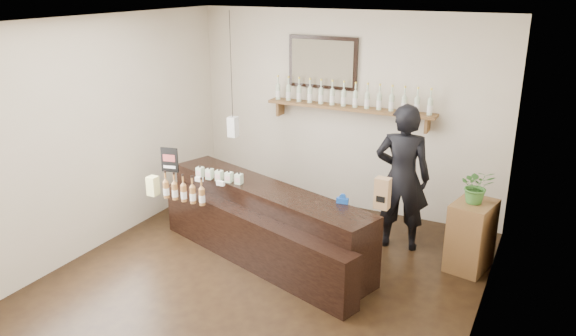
% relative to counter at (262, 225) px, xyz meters
% --- Properties ---
extents(ground, '(5.00, 5.00, 0.00)m').
position_rel_counter_xyz_m(ground, '(0.29, -0.59, -0.40)').
color(ground, black).
rests_on(ground, ground).
extents(room_shell, '(5.00, 5.00, 5.00)m').
position_rel_counter_xyz_m(room_shell, '(0.29, -0.59, 1.31)').
color(room_shell, beige).
rests_on(room_shell, ground).
extents(back_wall_decor, '(2.66, 0.96, 1.69)m').
position_rel_counter_xyz_m(back_wall_decor, '(0.15, 1.79, 1.36)').
color(back_wall_decor, brown).
rests_on(back_wall_decor, ground).
extents(counter, '(3.01, 1.72, 0.98)m').
position_rel_counter_xyz_m(counter, '(0.00, 0.00, 0.00)').
color(counter, black).
rests_on(counter, ground).
extents(promo_sign, '(0.23, 0.07, 0.32)m').
position_rel_counter_xyz_m(promo_sign, '(-1.37, 0.04, 0.60)').
color(promo_sign, black).
rests_on(promo_sign, counter).
extents(paper_bag, '(0.16, 0.13, 0.35)m').
position_rel_counter_xyz_m(paper_bag, '(1.42, 0.11, 0.62)').
color(paper_bag, '#A37F4F').
rests_on(paper_bag, counter).
extents(tape_dispenser, '(0.14, 0.06, 0.11)m').
position_rel_counter_xyz_m(tape_dispenser, '(0.99, 0.05, 0.49)').
color(tape_dispenser, '#1747A1').
rests_on(tape_dispenser, counter).
extents(side_cabinet, '(0.51, 0.63, 0.81)m').
position_rel_counter_xyz_m(side_cabinet, '(2.29, 0.79, 0.01)').
color(side_cabinet, brown).
rests_on(side_cabinet, ground).
extents(potted_plant, '(0.44, 0.42, 0.40)m').
position_rel_counter_xyz_m(potted_plant, '(2.29, 0.79, 0.62)').
color(potted_plant, '#3B712D').
rests_on(potted_plant, side_cabinet).
extents(shopkeeper, '(0.82, 0.61, 2.06)m').
position_rel_counter_xyz_m(shopkeeper, '(1.40, 0.96, 0.64)').
color(shopkeeper, black).
rests_on(shopkeeper, ground).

